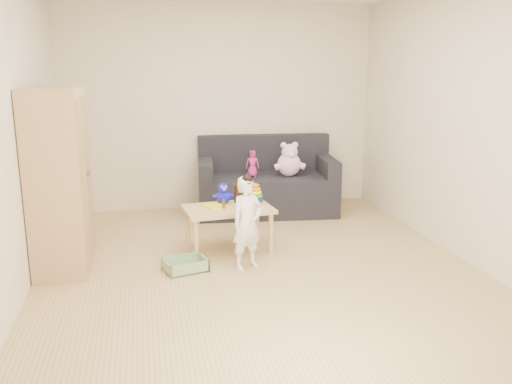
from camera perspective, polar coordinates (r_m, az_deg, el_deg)
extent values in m
plane|color=tan|center=(5.18, 0.03, -7.67)|extent=(4.50, 4.50, 0.00)
plane|color=beige|center=(7.07, -3.79, 8.83)|extent=(4.00, 0.00, 4.00)
plane|color=beige|center=(2.73, 9.85, 1.25)|extent=(4.00, 0.00, 4.00)
plane|color=beige|center=(4.87, -23.80, 5.62)|extent=(0.00, 4.50, 4.50)
plane|color=beige|center=(5.63, 20.53, 6.83)|extent=(0.00, 4.50, 4.50)
cube|color=tan|center=(5.24, -19.99, 1.22)|extent=(0.46, 0.92, 1.66)
cube|color=black|center=(6.89, 1.13, -0.20)|extent=(1.79, 1.02, 0.48)
cube|color=tan|center=(5.49, -2.92, -3.92)|extent=(0.92, 0.64, 0.46)
imported|color=white|center=(4.98, -0.93, -3.42)|extent=(0.37, 0.31, 0.84)
imported|color=#D2278C|center=(6.73, -0.38, 2.99)|extent=(0.18, 0.14, 0.32)
cylinder|color=#D0CC0A|center=(5.58, -0.13, -1.09)|extent=(0.17, 0.17, 0.02)
cylinder|color=silver|center=(5.55, -0.13, -0.11)|extent=(0.02, 0.02, 0.20)
torus|color=#0C1DC1|center=(5.57, -0.13, -0.80)|extent=(0.18, 0.18, 0.04)
torus|color=#269D18|center=(5.56, -0.13, -0.40)|extent=(0.16, 0.16, 0.04)
torus|color=#FFF70D|center=(5.55, -0.13, -0.02)|extent=(0.14, 0.14, 0.04)
torus|color=#D5960B|center=(5.54, -0.13, 0.35)|extent=(0.12, 0.12, 0.04)
torus|color=#EA4C0D|center=(5.54, -0.13, 0.70)|extent=(0.10, 0.10, 0.03)
cylinder|color=black|center=(5.59, -1.89, -0.15)|extent=(0.09, 0.09, 0.19)
cylinder|color=black|center=(5.57, -1.90, 0.97)|extent=(0.04, 0.04, 0.05)
cylinder|color=black|center=(5.56, -1.90, 1.29)|extent=(0.05, 0.05, 0.02)
cube|color=yellow|center=(5.48, -4.31, -1.43)|extent=(0.28, 0.28, 0.02)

